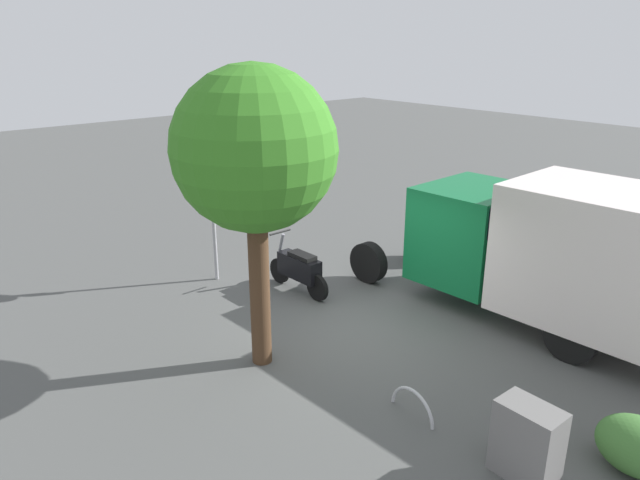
# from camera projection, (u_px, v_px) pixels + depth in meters

# --- Properties ---
(ground_plane) EXTENTS (60.00, 60.00, 0.00)m
(ground_plane) POSITION_uv_depth(u_px,v_px,m) (359.00, 330.00, 10.87)
(ground_plane) COLOR #4D4E4D
(box_truck_near) EXTENTS (7.52, 2.46, 2.77)m
(box_truck_near) POSITION_uv_depth(u_px,v_px,m) (573.00, 251.00, 10.36)
(box_truck_near) COLOR black
(box_truck_near) RESTS_ON ground
(motorcycle) EXTENTS (1.81, 0.55, 1.20)m
(motorcycle) POSITION_uv_depth(u_px,v_px,m) (299.00, 269.00, 12.33)
(motorcycle) COLOR black
(motorcycle) RESTS_ON ground
(stop_sign) EXTENTS (0.71, 0.33, 3.37)m
(stop_sign) POSITION_uv_depth(u_px,v_px,m) (211.00, 181.00, 12.38)
(stop_sign) COLOR #9E9EA3
(stop_sign) RESTS_ON ground
(street_tree) EXTENTS (2.51, 2.51, 4.84)m
(street_tree) POSITION_uv_depth(u_px,v_px,m) (255.00, 152.00, 8.67)
(street_tree) COLOR #47301E
(street_tree) RESTS_ON ground
(utility_cabinet) EXTENTS (0.78, 0.49, 1.00)m
(utility_cabinet) POSITION_uv_depth(u_px,v_px,m) (527.00, 442.00, 7.12)
(utility_cabinet) COLOR slate
(utility_cabinet) RESTS_ON ground
(bike_rack_hoop) EXTENTS (0.85, 0.12, 0.85)m
(bike_rack_hoop) POSITION_uv_depth(u_px,v_px,m) (412.00, 415.00, 8.45)
(bike_rack_hoop) COLOR #B7B7BC
(bike_rack_hoop) RESTS_ON ground
(shrub_near_sign) EXTENTS (1.03, 0.85, 0.71)m
(shrub_near_sign) POSITION_uv_depth(u_px,v_px,m) (639.00, 446.00, 7.27)
(shrub_near_sign) COLOR #3C6E30
(shrub_near_sign) RESTS_ON ground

